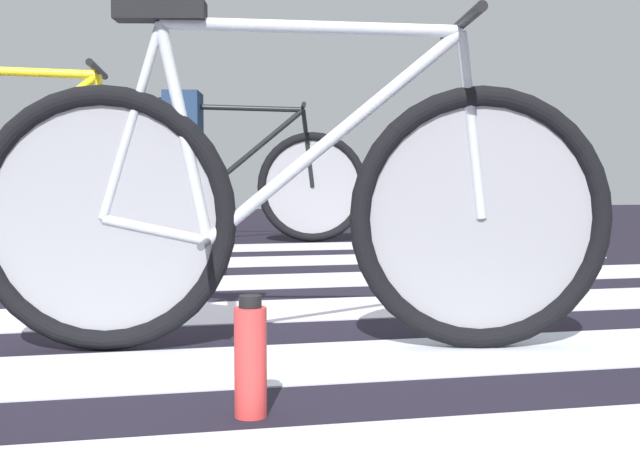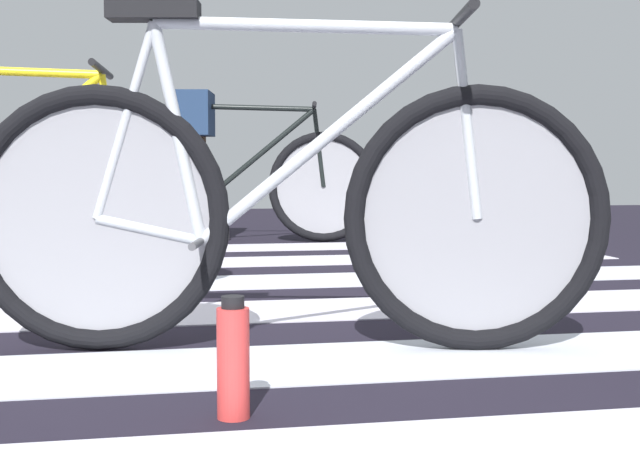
{
  "view_description": "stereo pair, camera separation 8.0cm",
  "coord_description": "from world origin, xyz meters",
  "px_view_note": "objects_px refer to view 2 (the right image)",
  "views": [
    {
      "loc": [
        -0.03,
        -2.74,
        0.52
      ],
      "look_at": [
        0.59,
        0.11,
        0.31
      ],
      "focal_mm": 48.15,
      "sensor_mm": 36.0,
      "label": 1
    },
    {
      "loc": [
        0.05,
        -2.74,
        0.52
      ],
      "look_at": [
        0.59,
        0.11,
        0.31
      ],
      "focal_mm": 48.15,
      "sensor_mm": 36.0,
      "label": 2
    }
  ],
  "objects_px": {
    "bicycle_1_of_3": "(285,208)",
    "cyclist_3_of_3": "(196,145)",
    "water_bottle": "(233,360)",
    "bicycle_3_of_3": "(244,183)"
  },
  "relations": [
    {
      "from": "bicycle_1_of_3",
      "to": "cyclist_3_of_3",
      "type": "bearing_deg",
      "value": 102.41
    },
    {
      "from": "water_bottle",
      "to": "bicycle_3_of_3",
      "type": "bearing_deg",
      "value": 84.03
    },
    {
      "from": "bicycle_1_of_3",
      "to": "bicycle_3_of_3",
      "type": "relative_size",
      "value": 1.0
    },
    {
      "from": "bicycle_1_of_3",
      "to": "bicycle_3_of_3",
      "type": "bearing_deg",
      "value": 97.1
    },
    {
      "from": "bicycle_3_of_3",
      "to": "cyclist_3_of_3",
      "type": "distance_m",
      "value": 0.39
    },
    {
      "from": "cyclist_3_of_3",
      "to": "bicycle_1_of_3",
      "type": "bearing_deg",
      "value": -78.53
    },
    {
      "from": "bicycle_1_of_3",
      "to": "water_bottle",
      "type": "xyz_separation_m",
      "value": [
        -0.19,
        -0.59,
        -0.27
      ]
    },
    {
      "from": "bicycle_3_of_3",
      "to": "water_bottle",
      "type": "distance_m",
      "value": 3.9
    },
    {
      "from": "bicycle_1_of_3",
      "to": "cyclist_3_of_3",
      "type": "relative_size",
      "value": 1.77
    },
    {
      "from": "bicycle_1_of_3",
      "to": "bicycle_3_of_3",
      "type": "height_order",
      "value": "same"
    }
  ]
}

